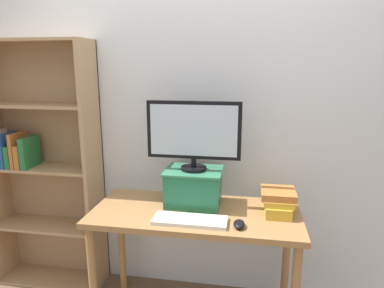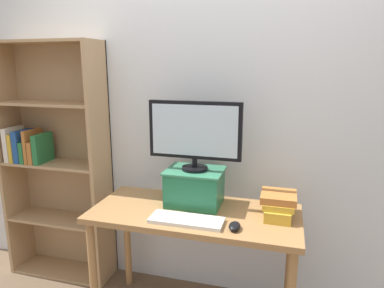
# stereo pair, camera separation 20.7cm
# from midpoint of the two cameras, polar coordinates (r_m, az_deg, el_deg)

# --- Properties ---
(back_wall) EXTENTS (7.00, 0.08, 2.60)m
(back_wall) POSITION_cam_midpoint_polar(r_m,az_deg,el_deg) (2.41, -0.26, 4.47)
(back_wall) COLOR silver
(back_wall) RESTS_ON ground_plane
(desk) EXTENTS (1.28, 0.58, 0.78)m
(desk) POSITION_cam_midpoint_polar(r_m,az_deg,el_deg) (2.20, -2.20, -13.57)
(desk) COLOR #9E7042
(desk) RESTS_ON ground_plane
(bookshelf_unit) EXTENTS (0.82, 0.28, 1.83)m
(bookshelf_unit) POSITION_cam_midpoint_polar(r_m,az_deg,el_deg) (2.82, -25.80, -3.18)
(bookshelf_unit) COLOR tan
(bookshelf_unit) RESTS_ON ground_plane
(riser_box) EXTENTS (0.36, 0.28, 0.23)m
(riser_box) POSITION_cam_midpoint_polar(r_m,az_deg,el_deg) (2.21, -2.41, -7.06)
(riser_box) COLOR #1E6642
(riser_box) RESTS_ON desk
(computer_monitor) EXTENTS (0.59, 0.16, 0.44)m
(computer_monitor) POSITION_cam_midpoint_polar(r_m,az_deg,el_deg) (2.12, -2.51, 1.87)
(computer_monitor) COLOR black
(computer_monitor) RESTS_ON riser_box
(keyboard) EXTENTS (0.43, 0.16, 0.02)m
(keyboard) POSITION_cam_midpoint_polar(r_m,az_deg,el_deg) (2.01, -3.35, -12.63)
(keyboard) COLOR silver
(keyboard) RESTS_ON desk
(computer_mouse) EXTENTS (0.06, 0.10, 0.04)m
(computer_mouse) POSITION_cam_midpoint_polar(r_m,az_deg,el_deg) (1.95, 4.80, -13.23)
(computer_mouse) COLOR black
(computer_mouse) RESTS_ON desk
(book_stack) EXTENTS (0.20, 0.26, 0.15)m
(book_stack) POSITION_cam_midpoint_polar(r_m,az_deg,el_deg) (2.15, 11.43, -9.33)
(book_stack) COLOR gold
(book_stack) RESTS_ON desk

